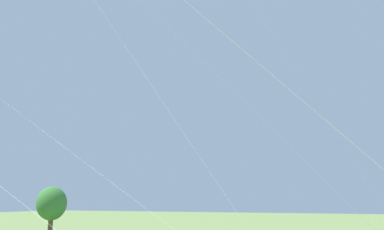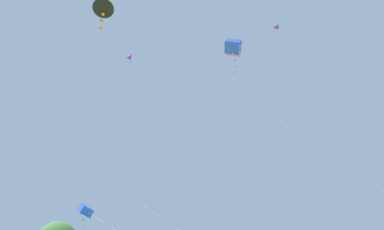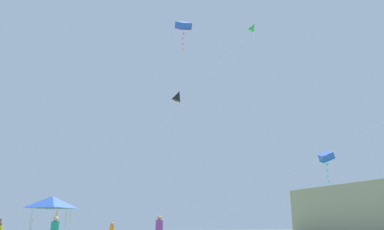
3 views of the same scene
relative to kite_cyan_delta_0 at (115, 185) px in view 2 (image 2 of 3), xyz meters
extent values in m
pyramid|color=#2DBCD1|center=(0.21, 0.95, 0.55)|extent=(0.61, 0.50, 0.25)
sphere|color=orange|center=(0.23, 0.98, 0.21)|extent=(0.08, 0.08, 0.08)
sphere|color=orange|center=(0.29, 1.02, -0.01)|extent=(0.08, 0.08, 0.08)
cone|color=purple|center=(-3.26, -19.76, 11.61)|extent=(0.62, 0.68, 0.64)
sphere|color=green|center=(-3.22, -19.69, 11.30)|extent=(0.08, 0.08, 0.08)
sphere|color=green|center=(-3.23, -19.83, 11.09)|extent=(0.08, 0.08, 0.08)
sphere|color=green|center=(-3.30, -19.71, 10.88)|extent=(0.08, 0.08, 0.08)
sphere|color=green|center=(-3.26, -19.74, 10.67)|extent=(0.08, 0.08, 0.08)
cylinder|color=silver|center=(-9.30, -16.20, 0.54)|extent=(11.02, 20.69, 23.18)
sphere|color=white|center=(-14.86, -5.82, 10.55)|extent=(0.13, 0.13, 0.13)
cube|color=blue|center=(-7.46, -3.97, -3.96)|extent=(1.39, 1.48, 1.22)
cube|color=#2DBCD1|center=(-7.46, -3.97, -4.28)|extent=(1.23, 1.15, 0.70)
sphere|color=#2DBCD1|center=(-7.51, -3.95, -4.66)|extent=(0.17, 0.17, 0.17)
sphere|color=#2DBCD1|center=(-7.53, -4.00, -5.15)|extent=(0.17, 0.17, 0.17)
cylinder|color=silver|center=(-15.61, -21.21, -3.77)|extent=(4.12, 14.65, 14.57)
cone|color=black|center=(-17.67, -13.89, 3.51)|extent=(1.59, 1.60, 1.41)
sphere|color=orange|center=(-17.63, -13.88, 2.87)|extent=(0.16, 0.16, 0.16)
sphere|color=orange|center=(-17.64, -13.86, 2.43)|extent=(0.16, 0.16, 0.16)
sphere|color=orange|center=(-17.65, -13.90, 1.99)|extent=(0.16, 0.16, 0.16)
cylinder|color=silver|center=(-5.90, -21.74, -2.39)|extent=(5.32, 9.08, 17.33)
cube|color=blue|center=(-8.56, -17.20, 6.27)|extent=(1.31, 1.41, 1.27)
cube|color=pink|center=(-8.56, -17.20, 5.96)|extent=(0.94, 1.26, 0.78)
sphere|color=pink|center=(-8.60, -17.16, 5.57)|extent=(0.17, 0.17, 0.17)
sphere|color=pink|center=(-8.55, -17.24, 5.08)|extent=(0.17, 0.17, 0.17)
sphere|color=pink|center=(-8.54, -17.24, 4.60)|extent=(0.17, 0.17, 0.17)
sphere|color=pink|center=(-8.55, -17.14, 4.11)|extent=(0.17, 0.17, 0.17)
cylinder|color=silver|center=(-3.02, -11.25, 2.41)|extent=(2.92, 19.73, 26.93)
cone|color=purple|center=(-1.56, -1.39, 15.87)|extent=(0.86, 1.00, 0.98)
sphere|color=blue|center=(-1.56, -1.31, 15.47)|extent=(0.10, 0.10, 0.10)
sphere|color=blue|center=(-1.50, -1.45, 15.19)|extent=(0.10, 0.10, 0.10)
sphere|color=blue|center=(-1.49, -1.35, 14.91)|extent=(0.10, 0.10, 0.10)
camera|label=1|loc=(-22.12, -23.92, -7.16)|focal=40.00mm
camera|label=2|loc=(-24.98, -22.46, -7.68)|focal=28.00mm
camera|label=3|loc=(16.99, -28.18, -9.84)|focal=35.00mm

